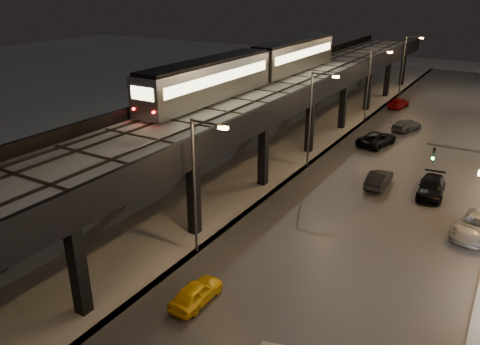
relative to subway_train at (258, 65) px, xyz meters
The scene contains 18 objects.
road_surface 18.04m from the subway_train, ahead, with size 17.00×120.00×0.06m, color #46474D.
under_viaduct_pavement 8.70m from the subway_train, ahead, with size 11.00×120.00×0.06m, color #9FA1A8.
elevated_viaduct 4.94m from the subway_train, 52.45° to the right, with size 9.00×100.00×6.30m.
viaduct_trackbed 4.46m from the subway_train, 51.44° to the right, with size 8.40×100.00×0.32m.
viaduct_parapet_streetside 7.67m from the subway_train, 24.32° to the right, with size 0.30×100.00×1.10m, color black.
viaduct_parapet_far 3.91m from the subway_train, 120.86° to the right, with size 0.30×100.00×1.10m, color black.
streetlight_left_1 23.73m from the subway_train, 69.93° to the right, with size 2.57×0.28×9.00m.
streetlight_left_2 9.58m from the subway_train, 26.90° to the right, with size 2.57×0.28×9.00m.
streetlight_left_3 16.38m from the subway_train, 59.86° to the left, with size 2.57×0.28×9.00m.
streetlight_left_4 33.06m from the subway_train, 75.80° to the left, with size 2.57×0.28×9.00m.
subway_train is the anchor object (origin of this frame).
car_taxi 29.58m from the subway_train, 67.57° to the right, with size 1.47×3.64×1.24m, color yellow.
car_near_white 17.73m from the subway_train, 20.00° to the right, with size 1.45×4.14×1.37m, color black.
car_mid_silver 15.02m from the subway_train, 24.74° to the left, with size 2.46×5.34×1.48m, color black.
car_mid_dark 19.92m from the subway_train, 44.02° to the left, with size 1.88×4.62×1.34m, color #40434A.
car_far_white 26.36m from the subway_train, 67.28° to the left, with size 1.75×4.35×1.48m, color #880608.
car_onc_dark 26.53m from the subway_train, 24.21° to the right, with size 2.40×5.21×1.45m, color silver.
car_onc_white 21.32m from the subway_train, 14.82° to the right, with size 1.99×4.89×1.42m, color black.
Camera 1 is at (15.32, -8.16, 16.32)m, focal length 35.00 mm.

